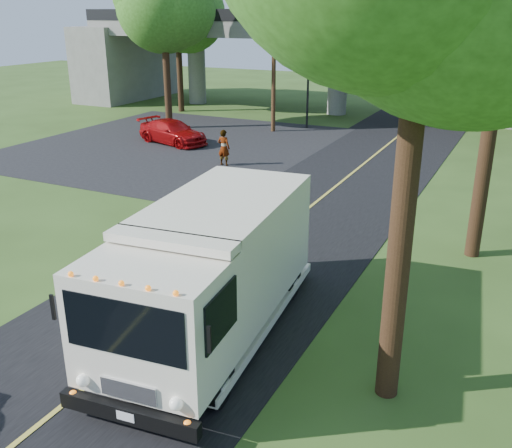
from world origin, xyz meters
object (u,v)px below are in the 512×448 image
Objects in this scene: traffic_signal at (308,78)px; tree_left_far at (178,7)px; red_sedan at (173,132)px; pedestrian at (224,148)px; utility_pole at (274,56)px; step_van at (211,268)px.

traffic_signal is 0.53× the size of tree_left_far.
pedestrian is (5.07, -3.07, 0.23)m from red_sedan.
step_van is at bearing -68.79° from utility_pole.
tree_left_far reaches higher than traffic_signal.
step_van is at bearing -55.66° from tree_left_far.
utility_pole is 7.87m from red_sedan.
pedestrian is (-0.15, -10.78, -2.31)m from traffic_signal.
utility_pole reaches higher than traffic_signal.
utility_pole is 24.43m from step_van.
tree_left_far is 2.17× the size of red_sedan.
traffic_signal reaches higher than step_van.
tree_left_far is at bearing 157.57° from utility_pole.
utility_pole is at bearing -22.43° from tree_left_far.
tree_left_far reaches higher than step_van.
red_sedan is (-3.72, -5.71, -3.93)m from utility_pole.
red_sedan is (-12.50, 16.90, -1.04)m from step_van.
step_van is (7.27, -24.61, -1.50)m from traffic_signal.
tree_left_far is at bearing 45.17° from red_sedan.
traffic_signal is at bearing -19.21° from red_sedan.
step_van is (18.07, -26.45, -5.75)m from tree_left_far.
traffic_signal reaches higher than red_sedan.
tree_left_far is at bearing -46.24° from pedestrian.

